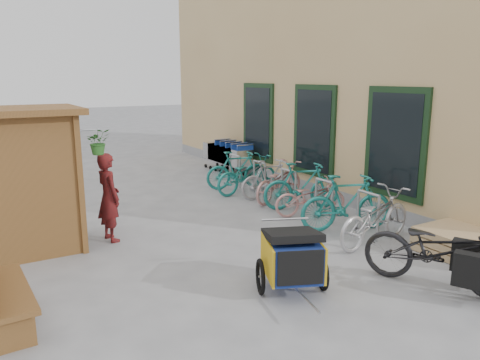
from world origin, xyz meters
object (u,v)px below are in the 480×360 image
child_trailer (292,255)px  bike_4 (279,182)px  bike_3 (302,186)px  bike_5 (269,179)px  kiosk (8,161)px  pallet_stack (460,243)px  person_kiosk (109,197)px  shopping_carts (227,154)px  bike_0 (375,217)px  cargo_bike (442,252)px  bike_7 (237,170)px  bike_2 (310,197)px  bike_1 (347,203)px  bike_6 (247,174)px

child_trailer → bike_4: (2.62, 4.01, -0.06)m
bike_3 → bike_5: bearing=23.1°
child_trailer → kiosk: bearing=154.2°
pallet_stack → bike_5: bearing=97.5°
pallet_stack → person_kiosk: bearing=142.4°
shopping_carts → person_kiosk: 6.38m
bike_0 → bike_4: bike_0 is taller
person_kiosk → bike_4: person_kiosk is taller
kiosk → cargo_bike: size_ratio=1.15×
person_kiosk → bike_5: 4.28m
shopping_carts → bike_4: size_ratio=1.28×
bike_0 → bike_7: bike_7 is taller
bike_0 → bike_2: (0.12, 1.91, -0.09)m
shopping_carts → bike_4: shopping_carts is taller
bike_0 → bike_1: 0.83m
bike_0 → shopping_carts: bearing=-15.7°
pallet_stack → bike_5: bike_5 is taller
bike_1 → bike_3: 1.63m
kiosk → bike_4: 5.84m
kiosk → person_kiosk: kiosk is taller
shopping_carts → bike_2: 4.97m
bike_3 → cargo_bike: bearing=-172.2°
shopping_carts → bike_7: (-0.79, -2.00, -0.09)m
bike_5 → person_kiosk: bearing=104.0°
child_trailer → person_kiosk: bearing=138.3°
bike_0 → bike_6: (0.02, 4.29, -0.01)m
kiosk → bike_5: 5.82m
child_trailer → bike_0: bike_0 is taller
bike_4 → bike_7: bearing=-10.8°
child_trailer → bike_7: (2.39, 5.56, -0.02)m
bike_1 → child_trailer: bearing=142.0°
child_trailer → bike_5: bike_5 is taller
person_kiosk → bike_1: (4.02, -1.75, -0.25)m
kiosk → bike_0: bearing=-27.0°
bike_6 → pallet_stack: bearing=-177.4°
cargo_bike → bike_1: bearing=49.8°
child_trailer → bike_5: size_ratio=1.01×
shopping_carts → bike_4: (-0.56, -3.55, -0.13)m
bike_4 → bike_2: bearing=153.9°
cargo_bike → bike_0: (0.54, 1.72, -0.04)m
cargo_bike → bike_2: cargo_bike is taller
pallet_stack → bike_3: 3.58m
bike_6 → bike_7: (0.02, 0.54, 0.02)m
bike_7 → cargo_bike: bearing=-171.9°
cargo_bike → bike_4: size_ratio=1.24×
kiosk → bike_5: size_ratio=1.58×
bike_2 → shopping_carts: bearing=9.8°
bike_2 → bike_3: bike_3 is taller
bike_7 → bike_3: bearing=-160.7°
bike_6 → person_kiosk: bearing=107.5°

